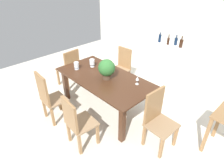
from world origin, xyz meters
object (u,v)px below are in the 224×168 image
(chair_far_left, at_px, (122,66))
(chair_near_right, at_px, (76,121))
(wine_glass, at_px, (137,79))
(dining_table, at_px, (104,83))
(crystal_vase_left, at_px, (92,62))
(wine_bottle_amber, at_px, (176,38))
(wine_bottle_clear, at_px, (168,41))
(flower_centerpiece, at_px, (107,68))
(wine_bottle_tall, at_px, (160,38))
(chair_head_end, at_px, (70,67))
(kitchen_counter, at_px, (170,61))
(chair_foot_end, at_px, (157,117))
(wine_bottle_dark, at_px, (181,43))
(wine_bottle_green, at_px, (176,41))
(crystal_vase_center_near, at_px, (76,65))
(chair_near_left, at_px, (49,96))

(chair_far_left, relative_size, chair_near_right, 1.00)
(chair_far_left, bearing_deg, wine_glass, -38.53)
(dining_table, bearing_deg, chair_near_right, -66.07)
(crystal_vase_left, bearing_deg, wine_bottle_amber, 73.14)
(wine_bottle_clear, xyz_separation_m, wine_bottle_amber, (0.04, 0.28, 0.02))
(wine_glass, xyz_separation_m, wine_bottle_clear, (-0.51, 1.77, 0.16))
(flower_centerpiece, relative_size, wine_bottle_tall, 1.59)
(chair_near_right, xyz_separation_m, wine_bottle_amber, (-0.29, 3.29, 0.54))
(chair_head_end, xyz_separation_m, crystal_vase_left, (0.75, 0.11, 0.34))
(chair_head_end, xyz_separation_m, chair_near_right, (1.71, -0.99, -0.00))
(chair_head_end, bearing_deg, wine_bottle_tall, 145.85)
(kitchen_counter, bearing_deg, chair_foot_end, -62.82)
(wine_bottle_clear, distance_m, wine_bottle_dark, 0.32)
(chair_head_end, xyz_separation_m, wine_bottle_dark, (1.70, 2.06, 0.52))
(chair_foot_end, xyz_separation_m, wine_bottle_tall, (-1.42, 2.02, 0.50))
(wine_bottle_green, bearing_deg, wine_bottle_clear, -144.73)
(crystal_vase_center_near, bearing_deg, chair_head_end, 161.91)
(chair_foot_end, height_order, kitchen_counter, chair_foot_end)
(dining_table, xyz_separation_m, crystal_vase_center_near, (-0.65, -0.19, 0.22))
(chair_near_left, height_order, crystal_vase_left, chair_near_left)
(crystal_vase_left, distance_m, wine_bottle_dark, 2.18)
(wine_bottle_green, distance_m, wine_bottle_dark, 0.18)
(flower_centerpiece, bearing_deg, wine_bottle_amber, 88.23)
(chair_foot_end, relative_size, wine_glass, 6.32)
(dining_table, relative_size, chair_near_right, 2.06)
(chair_near_right, xyz_separation_m, wine_bottle_green, (-0.19, 3.12, 0.52))
(kitchen_counter, xyz_separation_m, wine_bottle_clear, (-0.04, -0.16, 0.57))
(flower_centerpiece, relative_size, wine_glass, 2.43)
(wine_glass, bearing_deg, chair_near_right, -97.98)
(kitchen_counter, bearing_deg, wine_bottle_clear, -105.17)
(chair_foot_end, distance_m, crystal_vase_left, 1.82)
(dining_table, distance_m, crystal_vase_center_near, 0.72)
(crystal_vase_center_near, distance_m, wine_glass, 1.34)
(crystal_vase_center_near, bearing_deg, chair_foot_end, 5.85)
(crystal_vase_center_near, bearing_deg, wine_bottle_tall, 77.19)
(wine_glass, height_order, wine_bottle_dark, wine_bottle_dark)
(wine_bottle_clear, bearing_deg, wine_bottle_tall, 179.62)
(dining_table, xyz_separation_m, wine_bottle_tall, (-0.15, 2.03, 0.42))
(wine_bottle_green, bearing_deg, chair_foot_end, -64.43)
(crystal_vase_left, bearing_deg, wine_bottle_tall, 78.97)
(chair_foot_end, bearing_deg, wine_bottle_dark, 24.75)
(wine_glass, distance_m, wine_bottle_tall, 1.93)
(chair_far_left, bearing_deg, crystal_vase_center_near, -104.07)
(dining_table, distance_m, chair_near_left, 1.09)
(chair_foot_end, distance_m, wine_bottle_dark, 2.29)
(flower_centerpiece, relative_size, wine_bottle_green, 1.59)
(kitchen_counter, bearing_deg, chair_head_end, -123.00)
(wine_bottle_green, relative_size, wine_bottle_dark, 0.90)
(wine_glass, xyz_separation_m, wine_bottle_amber, (-0.47, 2.05, 0.19))
(chair_foot_end, distance_m, wine_glass, 0.78)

